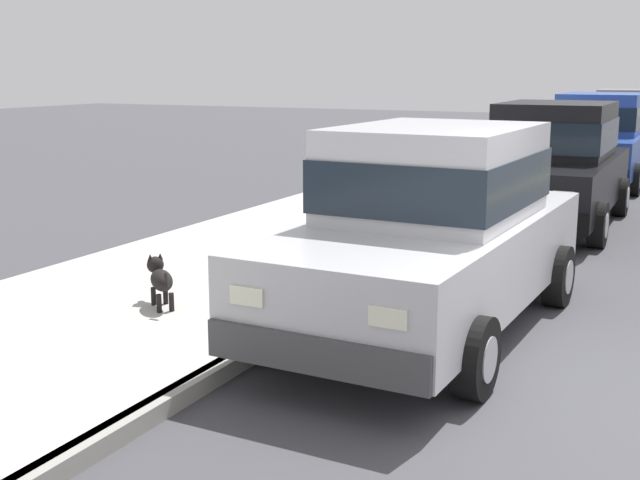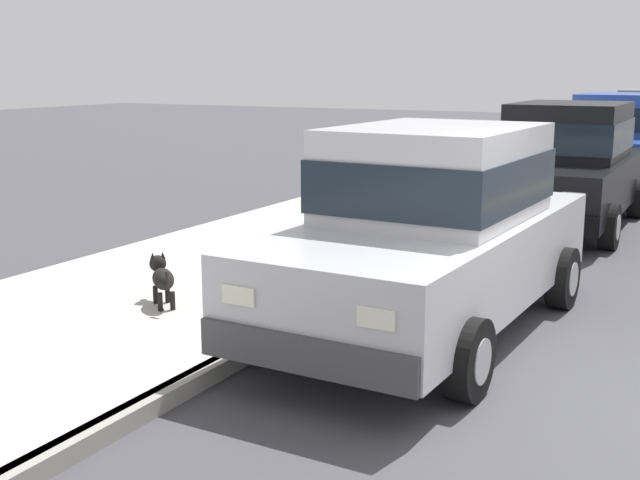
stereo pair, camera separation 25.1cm
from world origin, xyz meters
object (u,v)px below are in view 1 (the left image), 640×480
(car_blue_sedan, at_px, (599,138))
(car_grey_hatchback, at_px, (627,124))
(car_black_sedan, at_px, (553,163))
(car_silver_sedan, at_px, (432,227))
(dog_black, at_px, (160,278))

(car_blue_sedan, distance_m, car_grey_hatchback, 5.28)
(car_black_sedan, distance_m, car_grey_hatchback, 10.54)
(car_silver_sedan, xyz_separation_m, car_grey_hatchback, (-0.03, 16.43, -0.01))
(car_black_sedan, xyz_separation_m, dog_black, (-2.47, -6.80, -0.55))
(car_blue_sedan, xyz_separation_m, car_grey_hatchback, (-0.01, 5.28, -0.01))
(car_blue_sedan, height_order, dog_black, car_blue_sedan)
(car_black_sedan, bearing_deg, car_grey_hatchback, 90.19)
(car_silver_sedan, xyz_separation_m, car_black_sedan, (0.01, 5.89, 0.00))
(car_silver_sedan, distance_m, car_blue_sedan, 11.15)
(car_silver_sedan, height_order, car_blue_sedan, same)
(car_blue_sedan, bearing_deg, dog_black, -101.46)
(car_black_sedan, height_order, car_grey_hatchback, car_black_sedan)
(car_blue_sedan, distance_m, dog_black, 12.31)
(dog_black, bearing_deg, car_silver_sedan, 20.26)
(car_grey_hatchback, height_order, dog_black, car_grey_hatchback)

